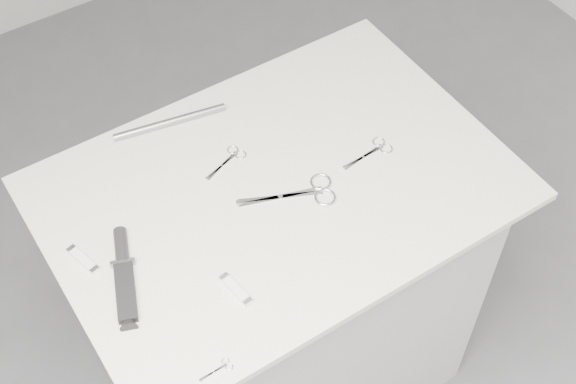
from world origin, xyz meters
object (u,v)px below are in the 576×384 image
large_shears (308,192)px  metal_rail (170,122)px  sheathed_knife (124,271)px  pocket_knife_b (83,260)px  embroidery_scissors_a (375,150)px  embroidery_scissors_b (230,158)px  plinth (279,298)px  pocket_knife_a (236,290)px  tiny_scissors (220,369)px

large_shears → metal_rail: metal_rail is taller
sheathed_knife → pocket_knife_b: (-0.06, 0.07, -0.00)m
large_shears → embroidery_scissors_a: (0.20, 0.02, -0.00)m
embroidery_scissors_b → plinth: bearing=-88.1°
embroidery_scissors_b → pocket_knife_b: pocket_knife_b is taller
embroidery_scissors_a → pocket_knife_a: size_ratio=1.50×
large_shears → pocket_knife_b: size_ratio=2.44×
tiny_scissors → large_shears: bearing=33.9°
plinth → pocket_knife_b: pocket_knife_b is taller
tiny_scissors → sheathed_knife: size_ratio=0.31×
large_shears → pocket_knife_a: size_ratio=2.45×
pocket_knife_a → metal_rail: 0.48m
sheathed_knife → embroidery_scissors_a: bearing=-69.8°
plinth → embroidery_scissors_a: bearing=-8.0°
embroidery_scissors_b → metal_rail: 0.18m
plinth → tiny_scissors: size_ratio=13.48×
tiny_scissors → pocket_knife_a: bearing=48.4°
large_shears → pocket_knife_b: (-0.48, 0.10, 0.00)m
embroidery_scissors_a → metal_rail: bearing=133.1°
embroidery_scissors_b → pocket_knife_a: (-0.17, -0.31, 0.00)m
plinth → embroidery_scissors_b: embroidery_scissors_b is taller
large_shears → metal_rail: (-0.16, 0.34, 0.01)m
embroidery_scissors_a → large_shears: bearing=-178.4°
large_shears → metal_rail: size_ratio=0.79×
embroidery_scissors_b → embroidery_scissors_a: bearing=-47.8°
sheathed_knife → plinth: bearing=-65.4°
metal_rail → pocket_knife_a: bearing=-102.3°
sheathed_knife → pocket_knife_a: bearing=-112.4°
pocket_knife_a → plinth: bearing=-57.4°
tiny_scissors → sheathed_knife: 0.29m
large_shears → sheathed_knife: 0.43m
embroidery_scissors_b → pocket_knife_b: 0.40m
embroidery_scissors_a → tiny_scissors: 0.63m
embroidery_scissors_a → metal_rail: size_ratio=0.49×
pocket_knife_a → pocket_knife_b: size_ratio=1.00×
plinth → large_shears: size_ratio=4.25×
plinth → metal_rail: size_ratio=3.36×
pocket_knife_a → pocket_knife_b: bearing=36.5°
sheathed_knife → pocket_knife_a: size_ratio=2.51×
pocket_knife_b → plinth: bearing=-111.0°
pocket_knife_a → metal_rail: metal_rail is taller
sheathed_knife → metal_rail: bearing=-19.5°
large_shears → metal_rail: 0.38m
tiny_scissors → sheathed_knife: sheathed_knife is taller
embroidery_scissors_a → embroidery_scissors_b: bearing=147.1°
large_shears → embroidery_scissors_b: (-0.09, 0.18, -0.00)m
embroidery_scissors_b → pocket_knife_b: size_ratio=1.33×
embroidery_scissors_b → pocket_knife_a: pocket_knife_a is taller
large_shears → pocket_knife_a: pocket_knife_a is taller
tiny_scissors → pocket_knife_a: (0.11, 0.13, 0.00)m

